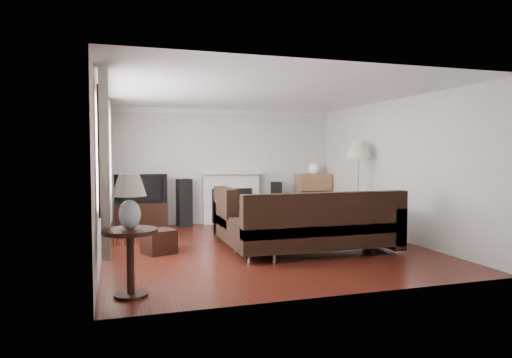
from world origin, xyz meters
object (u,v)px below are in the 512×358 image
object	(u,v)px
sectional_sofa	(316,224)
side_table	(130,263)
bookshelf	(313,197)
coffee_table	(293,224)
tv_stand	(141,216)
floor_lamp	(358,187)

from	to	relation	value
sectional_sofa	side_table	distance (m)	3.10
bookshelf	coffee_table	size ratio (longest dim) A/B	1.04
side_table	bookshelf	bearing A→B (deg)	47.66
side_table	sectional_sofa	bearing A→B (deg)	26.10
tv_stand	coffee_table	world-z (taller)	tv_stand
sectional_sofa	side_table	xyz separation A→B (m)	(-2.79, -1.37, -0.09)
coffee_table	floor_lamp	size ratio (longest dim) A/B	0.58
bookshelf	side_table	world-z (taller)	bookshelf
bookshelf	coffee_table	xyz separation A→B (m)	(-1.18, -1.65, -0.33)
tv_stand	floor_lamp	xyz separation A→B (m)	(3.98, -1.80, 0.63)
tv_stand	side_table	distance (m)	4.61
floor_lamp	side_table	xyz separation A→B (m)	(-4.33, -2.80, -0.53)
bookshelf	side_table	xyz separation A→B (m)	(-4.23, -4.64, -0.17)
tv_stand	sectional_sofa	distance (m)	4.05
sectional_sofa	coffee_table	size ratio (longest dim) A/B	2.70
sectional_sofa	coffee_table	world-z (taller)	sectional_sofa
bookshelf	tv_stand	bearing A→B (deg)	-179.35
bookshelf	floor_lamp	bearing A→B (deg)	-86.81
sectional_sofa	side_table	world-z (taller)	sectional_sofa
tv_stand	sectional_sofa	world-z (taller)	sectional_sofa
sectional_sofa	floor_lamp	bearing A→B (deg)	42.89
coffee_table	side_table	xyz separation A→B (m)	(-3.05, -2.99, 0.16)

